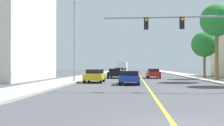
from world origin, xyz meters
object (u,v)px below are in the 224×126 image
at_px(palm_mid, 217,21).
at_px(car_green, 120,71).
at_px(car_yellow, 95,76).
at_px(delivery_truck, 123,67).
at_px(car_blue, 130,77).
at_px(palm_far, 204,44).
at_px(car_red, 153,73).
at_px(street_lamp, 74,36).
at_px(car_white, 122,71).
at_px(car_black, 115,73).
at_px(traffic_signal_mast, 206,30).

height_order(palm_mid, car_green, palm_mid).
distance_m(car_yellow, delivery_truck, 38.37).
distance_m(car_blue, car_yellow, 4.63).
distance_m(palm_far, car_green, 19.81).
xyz_separation_m(palm_mid, car_red, (-6.68, 8.19, -6.30)).
bearing_deg(palm_far, street_lamp, -151.24).
bearing_deg(delivery_truck, street_lamp, -94.21).
bearing_deg(car_white, palm_mid, -65.77).
bearing_deg(palm_mid, car_black, 147.11).
distance_m(palm_mid, delivery_truck, 38.19).
bearing_deg(delivery_truck, car_blue, -85.28).
bearing_deg(car_red, palm_far, -17.35).
height_order(palm_mid, car_white, palm_mid).
xyz_separation_m(palm_mid, car_yellow, (-13.86, -2.65, -6.30)).
distance_m(car_red, car_green, 13.92).
height_order(traffic_signal_mast, palm_far, palm_far).
height_order(car_white, car_green, car_green).
bearing_deg(car_white, street_lamp, -97.98).
xyz_separation_m(car_red, car_yellow, (-7.18, -10.84, 0.01)).
bearing_deg(palm_mid, car_blue, -152.70).
relative_size(street_lamp, car_black, 1.94).
xyz_separation_m(palm_far, car_blue, (-10.25, -11.34, -4.12)).
bearing_deg(car_white, traffic_signal_mast, -78.92).
bearing_deg(car_yellow, traffic_signal_mast, 135.66).
bearing_deg(car_white, car_yellow, -93.64).
bearing_deg(palm_mid, car_green, 120.63).
distance_m(street_lamp, palm_far, 18.72).
relative_size(car_white, car_blue, 0.87).
bearing_deg(car_green, car_blue, -81.99).
bearing_deg(delivery_truck, car_red, -76.92).
distance_m(car_green, car_black, 12.92).
bearing_deg(car_black, car_red, 4.64).
bearing_deg(car_green, palm_far, -46.52).
distance_m(traffic_signal_mast, car_white, 39.12).
height_order(street_lamp, car_green, street_lamp).
relative_size(palm_far, car_green, 1.63).
bearing_deg(car_green, street_lamp, -96.27).
xyz_separation_m(car_white, car_yellow, (-1.76, -29.28, 0.04)).
relative_size(car_white, car_black, 0.86).
bearing_deg(palm_mid, delivery_truck, 109.20).
height_order(street_lamp, car_red, street_lamp).
xyz_separation_m(car_red, delivery_truck, (-5.75, 27.49, 0.80)).
bearing_deg(delivery_truck, palm_far, -65.41).
height_order(car_green, car_blue, car_green).
bearing_deg(car_black, palm_mid, -30.48).
height_order(car_white, delivery_truck, delivery_truck).
height_order(traffic_signal_mast, palm_mid, palm_mid).
bearing_deg(delivery_truck, car_black, -88.54).
height_order(street_lamp, delivery_truck, street_lamp).
bearing_deg(car_green, traffic_signal_mast, -73.62).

